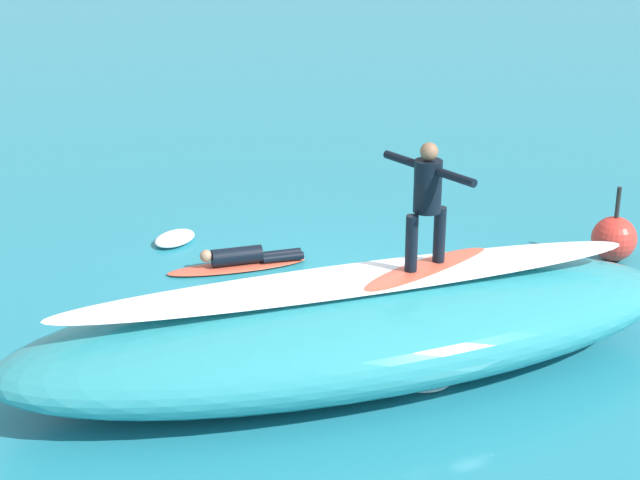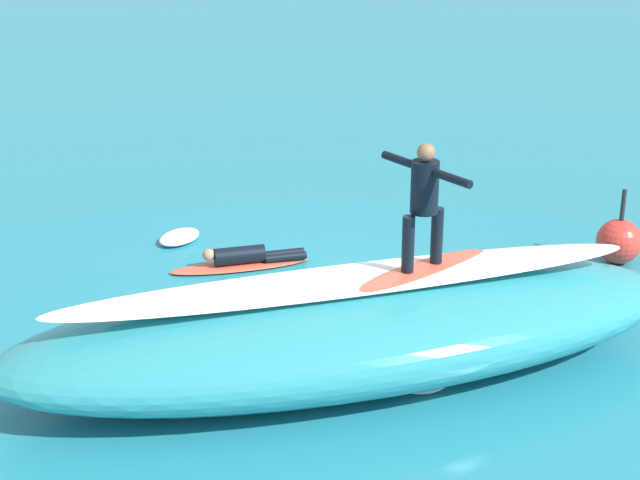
% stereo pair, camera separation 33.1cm
% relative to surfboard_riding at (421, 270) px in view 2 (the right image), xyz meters
% --- Properties ---
extents(ground_plane, '(120.00, 120.00, 0.00)m').
position_rel_surfboard_riding_xyz_m(ground_plane, '(0.73, -1.85, -1.26)').
color(ground_plane, teal).
extents(wave_crest, '(8.81, 3.96, 1.21)m').
position_rel_surfboard_riding_xyz_m(wave_crest, '(0.88, 0.14, -0.65)').
color(wave_crest, teal).
rests_on(wave_crest, ground_plane).
extents(wave_foam_lip, '(7.28, 2.04, 0.08)m').
position_rel_surfboard_riding_xyz_m(wave_foam_lip, '(0.88, 0.14, -0.01)').
color(wave_foam_lip, white).
rests_on(wave_foam_lip, wave_crest).
extents(surfboard_riding, '(2.10, 1.47, 0.10)m').
position_rel_surfboard_riding_xyz_m(surfboard_riding, '(0.00, 0.00, 0.00)').
color(surfboard_riding, '#E0563D').
rests_on(surfboard_riding, wave_crest).
extents(surfer_riding, '(0.79, 1.32, 1.53)m').
position_rel_surfboard_riding_xyz_m(surfer_riding, '(0.00, 0.00, 0.94)').
color(surfer_riding, black).
rests_on(surfer_riding, surfboard_riding).
extents(surfboard_paddling, '(2.18, 0.75, 0.06)m').
position_rel_surfboard_riding_xyz_m(surfboard_paddling, '(1.97, -3.39, -1.23)').
color(surfboard_paddling, '#E0563D').
rests_on(surfboard_paddling, ground_plane).
extents(surfer_paddling, '(1.59, 0.44, 0.29)m').
position_rel_surfboard_riding_xyz_m(surfer_paddling, '(1.85, -3.40, -1.07)').
color(surfer_paddling, black).
rests_on(surfer_paddling, surfboard_paddling).
extents(buoy_marker, '(0.69, 0.69, 1.18)m').
position_rel_surfboard_riding_xyz_m(buoy_marker, '(-3.78, -2.75, -0.91)').
color(buoy_marker, red).
rests_on(buoy_marker, ground_plane).
extents(foam_patch_near, '(0.79, 0.75, 0.11)m').
position_rel_surfboard_riding_xyz_m(foam_patch_near, '(0.11, 0.49, -1.21)').
color(foam_patch_near, white).
rests_on(foam_patch_near, ground_plane).
extents(foam_patch_mid, '(0.65, 0.53, 0.16)m').
position_rel_surfboard_riding_xyz_m(foam_patch_mid, '(-2.55, -0.59, -1.18)').
color(foam_patch_mid, white).
rests_on(foam_patch_mid, ground_plane).
extents(foam_patch_far, '(0.92, 0.99, 0.14)m').
position_rel_surfboard_riding_xyz_m(foam_patch_far, '(2.86, -4.62, -1.19)').
color(foam_patch_far, white).
rests_on(foam_patch_far, ground_plane).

